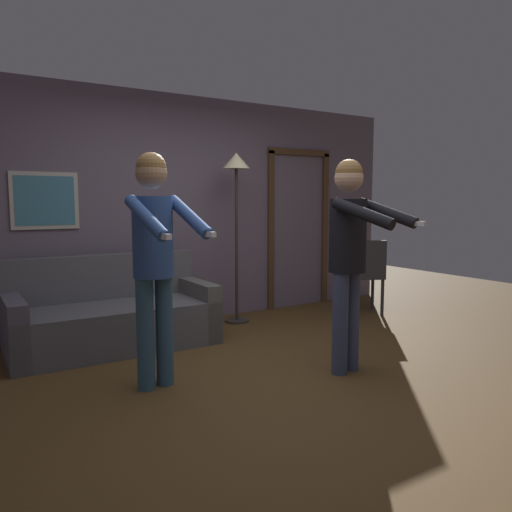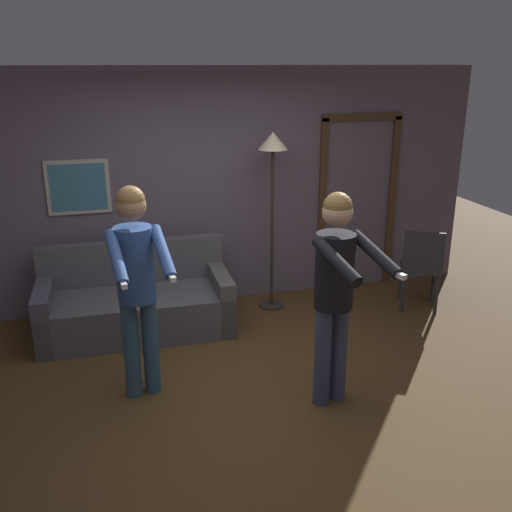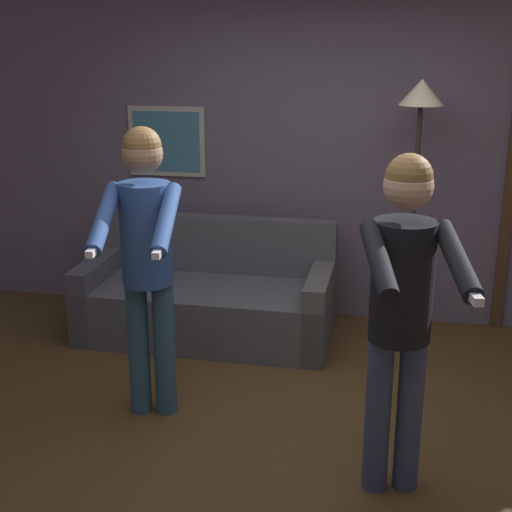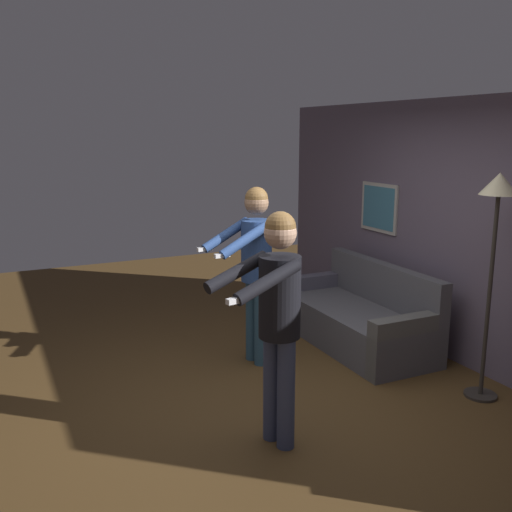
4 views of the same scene
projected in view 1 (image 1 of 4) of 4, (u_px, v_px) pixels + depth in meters
name	position (u px, v px, depth m)	size (l,w,h in m)	color
ground_plane	(270.00, 375.00, 4.05)	(12.00, 12.00, 0.00)	#4F371B
back_wall_assembly	(168.00, 210.00, 5.67)	(6.40, 0.10, 2.60)	slate
couch	(113.00, 319.00, 4.81)	(1.91, 0.88, 0.87)	#525155
torchiere_lamp	(236.00, 184.00, 5.66)	(0.31, 0.31, 1.95)	#332D28
person_standing_left	(154.00, 247.00, 3.67)	(0.49, 0.72, 1.76)	#2E5269
person_standing_right	(350.00, 244.00, 4.01)	(0.53, 0.70, 1.74)	#384160
dining_chair_distant	(366.00, 272.00, 6.16)	(0.56, 0.56, 0.93)	#2D2D33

